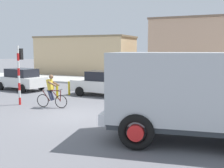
{
  "coord_description": "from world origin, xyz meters",
  "views": [
    {
      "loc": [
        6.23,
        -10.62,
        2.99
      ],
      "look_at": [
        0.78,
        2.5,
        1.2
      ],
      "focal_mm": 43.86,
      "sensor_mm": 36.0,
      "label": 1
    }
  ],
  "objects": [
    {
      "name": "car_white_mid",
      "position": [
        4.82,
        5.14,
        0.82
      ],
      "size": [
        4.25,
        2.44,
        1.6
      ],
      "color": "#234C9E",
      "rests_on": "ground"
    },
    {
      "name": "traffic_light_pole",
      "position": [
        -4.04,
        1.09,
        2.07
      ],
      "size": [
        0.24,
        0.43,
        3.2
      ],
      "color": "red",
      "rests_on": "ground"
    },
    {
      "name": "bollard_near",
      "position": [
        -3.27,
        3.45,
        0.45
      ],
      "size": [
        0.14,
        0.14,
        0.9
      ],
      "primitive_type": "cylinder",
      "color": "gold",
      "rests_on": "ground"
    },
    {
      "name": "ground_plane",
      "position": [
        0.0,
        0.0,
        0.0
      ],
      "size": [
        120.0,
        120.0,
        0.0
      ],
      "primitive_type": "plane",
      "color": "slate"
    },
    {
      "name": "car_red_near",
      "position": [
        -1.07,
        5.49,
        0.82
      ],
      "size": [
        4.12,
        2.11,
        1.6
      ],
      "color": "white",
      "rests_on": "ground"
    },
    {
      "name": "cyclist",
      "position": [
        -2.01,
        1.05,
        0.86
      ],
      "size": [
        1.72,
        0.52,
        1.72
      ],
      "color": "black",
      "rests_on": "ground"
    },
    {
      "name": "car_far_side",
      "position": [
        -7.75,
        5.41,
        0.82
      ],
      "size": [
        4.25,
        2.42,
        1.6
      ],
      "color": "white",
      "rests_on": "ground"
    },
    {
      "name": "truck_foreground",
      "position": [
        5.24,
        -1.57,
        1.67
      ],
      "size": [
        5.72,
        3.4,
        2.9
      ],
      "color": "#B2B7BC",
      "rests_on": "ground"
    },
    {
      "name": "sidewalk_far",
      "position": [
        0.0,
        12.6,
        0.08
      ],
      "size": [
        80.0,
        5.0,
        0.16
      ],
      "primitive_type": "cube",
      "color": "#ADADA8",
      "rests_on": "ground"
    },
    {
      "name": "building_corner_left",
      "position": [
        -9.36,
        18.73,
        2.28
      ],
      "size": [
        11.32,
        5.61,
        4.55
      ],
      "color": "#D1B284",
      "rests_on": "ground"
    },
    {
      "name": "bollard_far",
      "position": [
        -3.27,
        4.85,
        0.45
      ],
      "size": [
        0.14,
        0.14,
        0.9
      ],
      "primitive_type": "cylinder",
      "color": "gold",
      "rests_on": "ground"
    },
    {
      "name": "building_mid_block",
      "position": [
        3.35,
        19.48,
        3.07
      ],
      "size": [
        8.84,
        7.0,
        6.13
      ],
      "color": "tan",
      "rests_on": "ground"
    }
  ]
}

